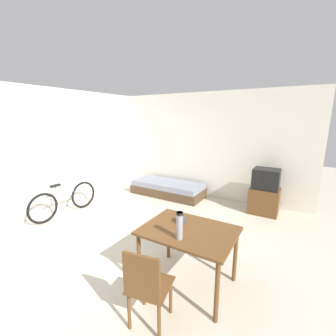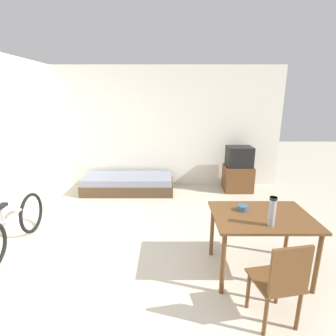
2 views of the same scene
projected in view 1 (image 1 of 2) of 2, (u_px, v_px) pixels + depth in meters
name	position (u px, v px, depth m)	size (l,w,h in m)	color
ground_plane	(70.00, 281.00, 2.91)	(20.00, 20.00, 0.00)	beige
wall_back	(198.00, 145.00, 5.97)	(5.61, 0.06, 2.70)	silver
wall_left	(76.00, 148.00, 5.45)	(0.06, 4.99, 2.70)	silver
daybed	(168.00, 188.00, 6.12)	(1.96, 0.81, 0.37)	#4C3823
tv	(265.00, 193.00, 4.91)	(0.60, 0.52, 1.00)	brown
dining_table	(188.00, 236.00, 2.74)	(1.11, 0.83, 0.75)	brown
wooden_chair	(146.00, 286.00, 2.17)	(0.47, 0.47, 0.88)	brown
bicycle	(65.00, 200.00, 4.84)	(0.09, 1.58, 0.72)	black
thermos_flask	(180.00, 225.00, 2.47)	(0.08, 0.08, 0.32)	#99999E
mate_bowl	(180.00, 220.00, 2.91)	(0.12, 0.12, 0.06)	#335670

